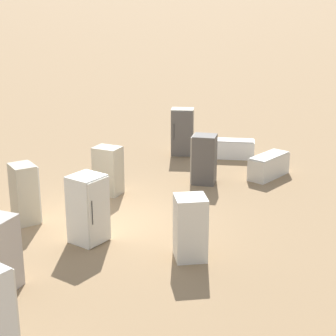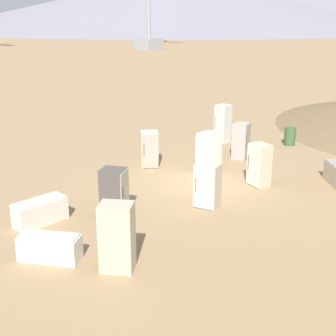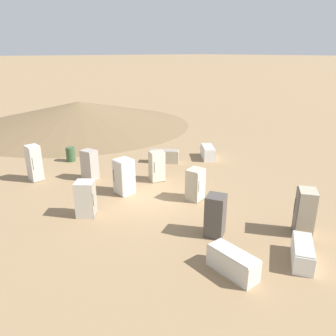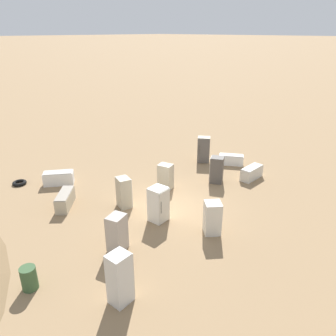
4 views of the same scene
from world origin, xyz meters
name	(u,v)px [view 1 (image 1 of 4)]	position (x,y,z in m)	size (l,w,h in m)	color
ground_plane	(114,219)	(0.00, 0.00, 0.00)	(1000.00, 1000.00, 0.00)	#937551
discarded_fridge_0	(182,132)	(-2.45, 5.82, 0.85)	(1.00, 0.97, 1.71)	#B2A88E
discarded_fridge_3	(190,227)	(2.91, -0.44, 0.73)	(0.98, 0.97, 1.46)	beige
discarded_fridge_4	(204,159)	(0.03, 3.84, 0.77)	(0.94, 0.90, 1.53)	#4C4742
discarded_fridge_6	(108,171)	(-1.50, 1.25, 0.71)	(0.87, 0.80, 1.43)	#B2A88E
discarded_fridge_8	(269,166)	(1.25, 5.68, 0.37)	(0.62, 1.58, 0.74)	beige
discarded_fridge_9	(25,194)	(-1.58, -1.60, 0.77)	(0.84, 0.77, 1.55)	#B2A88E
discarded_fridge_10	(88,209)	(0.54, -1.33, 0.82)	(0.82, 0.80, 1.65)	silver
discarded_fridge_11	(232,149)	(-0.86, 6.71, 0.33)	(1.61, 1.33, 0.67)	white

